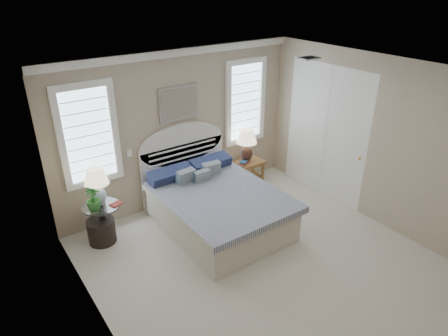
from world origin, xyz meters
The scene contains 21 objects.
floor centered at (0.00, 0.00, 0.00)m, with size 4.50×5.00×0.01m, color beige.
ceiling centered at (0.00, 0.00, 2.70)m, with size 4.50×5.00×0.01m, color silver.
wall_back centered at (0.00, 2.50, 1.35)m, with size 4.50×0.02×2.70m, color #BEA68E.
wall_left centered at (-2.25, 0.00, 1.35)m, with size 0.02×5.00×2.70m, color #BEA68E.
wall_right centered at (2.25, 0.00, 1.35)m, with size 0.02×5.00×2.70m, color #BEA68E.
crown_molding centered at (0.00, 2.46, 2.64)m, with size 4.50×0.08×0.12m, color white.
hvac_vent centered at (1.20, 0.80, 2.68)m, with size 0.30×0.20×0.02m, color #B2B2B2.
switch_plate centered at (-0.95, 2.48, 1.15)m, with size 0.08×0.01×0.12m, color white.
window_left centered at (-1.55, 2.48, 1.60)m, with size 0.90×0.06×1.60m, color silver.
window_right centered at (1.40, 2.48, 1.60)m, with size 0.90×0.06×1.60m, color silver.
painting centered at (0.00, 2.46, 1.82)m, with size 0.74×0.04×0.58m, color silver.
closet_door centered at (2.23, 1.20, 1.20)m, with size 0.02×1.80×2.40m, color white.
bed centered at (0.00, 1.46, 0.39)m, with size 1.72×2.28×1.47m.
side_table_left centered at (-1.65, 2.05, 0.39)m, with size 0.56×0.56×0.63m.
nightstand_right centered at (1.30, 2.15, 0.39)m, with size 0.50×0.40×0.53m.
floor_pot centered at (-1.70, 2.05, 0.19)m, with size 0.42×0.42×0.38m, color black.
lamp_left centered at (-1.64, 2.12, 0.99)m, with size 0.47×0.47×0.59m.
lamp_right centered at (1.26, 2.22, 0.91)m, with size 0.51×0.51×0.63m.
potted_plant centered at (-1.76, 1.98, 0.82)m, with size 0.22×0.22×0.39m, color #2C6F2F.
books_left centered at (-1.45, 1.93, 0.64)m, with size 0.20×0.16×0.02m.
books_right centered at (1.13, 2.13, 0.55)m, with size 0.21×0.19×0.05m.
Camera 1 is at (-3.11, -3.19, 3.76)m, focal length 32.00 mm.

